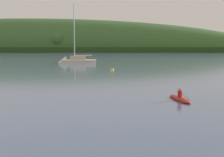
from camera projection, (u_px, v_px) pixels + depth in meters
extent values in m
cube|color=#27431B|center=(80.00, 50.00, 249.46)|extent=(504.23, 84.21, 3.89)
ellipsoid|color=#38602D|center=(33.00, 52.00, 268.99)|extent=(404.85, 95.74, 54.58)
sphere|color=#38602D|center=(58.00, 41.00, 238.32)|extent=(12.37, 12.37, 12.37)
cube|color=white|center=(79.00, 63.00, 76.89)|extent=(8.39, 4.22, 1.41)
cone|color=white|center=(62.00, 63.00, 76.47)|extent=(2.38, 3.36, 3.14)
cube|color=gold|center=(79.00, 61.00, 76.86)|extent=(8.40, 4.25, 0.18)
cube|color=#BCB299|center=(78.00, 58.00, 76.75)|extent=(3.87, 2.64, 0.90)
cylinder|color=silver|center=(74.00, 32.00, 76.08)|extent=(0.23, 0.23, 13.06)
cylinder|color=silver|center=(83.00, 55.00, 76.83)|extent=(4.22, 0.70, 0.18)
ellipsoid|color=maroon|center=(180.00, 99.00, 23.84)|extent=(1.37, 3.96, 0.30)
cylinder|color=#B21E19|center=(180.00, 94.00, 23.81)|extent=(0.37, 0.37, 0.55)
sphere|color=tan|center=(180.00, 89.00, 23.77)|extent=(0.22, 0.22, 0.22)
cylinder|color=olive|center=(184.00, 95.00, 23.97)|extent=(1.24, 0.23, 0.89)
sphere|color=yellow|center=(112.00, 70.00, 54.44)|extent=(0.67, 0.67, 0.67)
cylinder|color=black|center=(112.00, 68.00, 54.40)|extent=(0.04, 0.04, 0.08)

